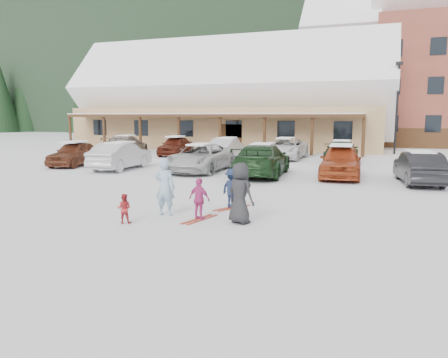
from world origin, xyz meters
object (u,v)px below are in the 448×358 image
(day_lodge, at_px, (229,104))
(child_navy, at_px, (232,189))
(bystander_dark, at_px, (240,193))
(parked_car_3, at_px, (262,160))
(parked_car_2, at_px, (200,158))
(parked_car_4, at_px, (341,161))
(parked_car_0, at_px, (75,154))
(parked_car_1, at_px, (121,156))
(parked_car_5, at_px, (419,168))
(parked_car_8, at_px, (175,146))
(adult_skier, at_px, (165,187))
(toddler_red, at_px, (124,208))
(parked_car_9, at_px, (227,148))
(child_magenta, at_px, (199,199))
(parked_car_11, at_px, (341,152))
(lamp_post, at_px, (397,103))
(parked_car_7, at_px, (126,145))
(parked_car_10, at_px, (285,148))

(day_lodge, bearing_deg, child_navy, -70.46)
(bystander_dark, height_order, parked_car_3, bystander_dark)
(parked_car_2, bearing_deg, parked_car_4, 0.04)
(parked_car_0, height_order, parked_car_4, parked_car_4)
(parked_car_1, bearing_deg, parked_car_5, 177.01)
(parked_car_8, bearing_deg, parked_car_5, -34.03)
(parked_car_2, height_order, parked_car_5, parked_car_2)
(adult_skier, distance_m, parked_car_4, 10.79)
(toddler_red, xyz_separation_m, parked_car_9, (-3.48, 18.31, 0.29))
(adult_skier, bearing_deg, toddler_red, 62.12)
(parked_car_1, height_order, parked_car_4, parked_car_4)
(child_magenta, distance_m, parked_car_8, 20.22)
(parked_car_3, relative_size, parked_car_5, 1.27)
(bystander_dark, relative_size, parked_car_11, 0.35)
(parked_car_0, height_order, parked_car_5, parked_car_0)
(parked_car_4, bearing_deg, lamp_post, 76.73)
(parked_car_2, distance_m, parked_car_7, 11.57)
(parked_car_2, height_order, parked_car_7, parked_car_2)
(parked_car_4, bearing_deg, child_magenta, -108.98)
(day_lodge, distance_m, toddler_red, 30.49)
(child_magenta, distance_m, parked_car_10, 18.02)
(day_lodge, bearing_deg, parked_car_1, -88.81)
(parked_car_1, xyz_separation_m, parked_car_11, (11.10, 7.58, -0.05))
(parked_car_1, relative_size, parked_car_4, 0.98)
(bystander_dark, xyz_separation_m, parked_car_4, (1.79, 10.11, -0.06))
(lamp_post, bearing_deg, parked_car_8, -156.72)
(lamp_post, relative_size, parked_car_4, 1.49)
(child_navy, distance_m, parked_car_4, 8.73)
(child_magenta, xyz_separation_m, parked_car_7, (-13.28, 17.07, 0.12))
(parked_car_4, height_order, parked_car_9, parked_car_4)
(parked_car_2, bearing_deg, day_lodge, 103.32)
(bystander_dark, xyz_separation_m, parked_car_7, (-14.49, 17.06, -0.13))
(child_navy, bearing_deg, parked_car_1, -12.48)
(parked_car_11, bearing_deg, parked_car_4, 93.37)
(parked_car_10, bearing_deg, bystander_dark, -81.28)
(child_magenta, xyz_separation_m, parked_car_8, (-9.53, 17.83, 0.10))
(parked_car_3, height_order, parked_car_5, parked_car_3)
(child_navy, bearing_deg, parked_car_5, -101.34)
(parked_car_3, height_order, parked_car_7, parked_car_3)
(parked_car_1, height_order, parked_car_7, parked_car_1)
(parked_car_4, distance_m, parked_car_8, 14.71)
(toddler_red, bearing_deg, adult_skier, -133.36)
(lamp_post, xyz_separation_m, parked_car_4, (-2.72, -14.26, -3.06))
(parked_car_0, relative_size, parked_car_4, 0.91)
(bystander_dark, height_order, parked_car_7, bystander_dark)
(parked_car_7, bearing_deg, parked_car_5, 148.91)
(bystander_dark, xyz_separation_m, parked_car_3, (-1.89, 9.42, -0.06))
(toddler_red, xyz_separation_m, parked_car_11, (4.24, 17.94, 0.28))
(bystander_dark, xyz_separation_m, parked_car_0, (-13.38, 9.85, -0.13))
(adult_skier, xyz_separation_m, parked_car_7, (-12.10, 16.89, -0.14))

